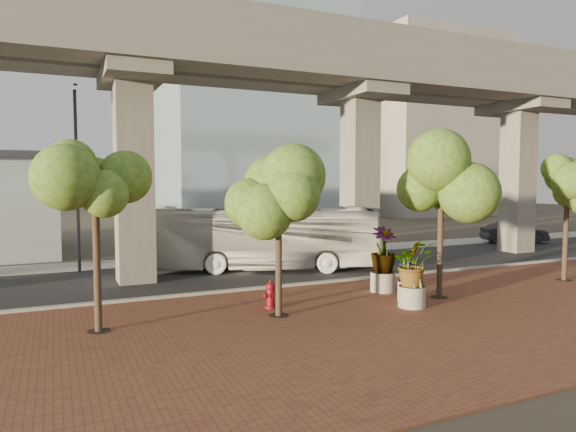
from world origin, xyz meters
name	(u,v)px	position (x,y,z in m)	size (l,w,h in m)	color
ground	(274,279)	(0.00, 0.00, 0.00)	(160.00, 160.00, 0.00)	#393329
brick_plaza	(368,321)	(0.00, -8.00, 0.03)	(70.00, 13.00, 0.06)	brown
asphalt_road	(258,272)	(0.00, 2.00, 0.02)	(90.00, 8.00, 0.04)	black
curb_strip	(291,286)	(0.00, -2.00, 0.08)	(70.00, 0.25, 0.16)	#A19E96
far_sidewalk	(225,257)	(0.00, 7.50, 0.03)	(90.00, 3.00, 0.06)	#A19E96
transit_viaduct	(258,127)	(0.00, 2.00, 7.29)	(72.00, 5.60, 12.40)	gray
midrise_block	(423,128)	(38.00, 36.00, 12.00)	(18.00, 16.00, 24.00)	#A19A91
transit_bus	(263,238)	(0.46, 2.45, 1.68)	(2.83, 12.04, 3.35)	white
parked_car	(514,233)	(21.67, 5.36, 0.76)	(1.61, 4.64, 1.53)	black
fire_hydrant	(271,295)	(-2.31, -5.19, 0.55)	(0.51, 0.46, 1.01)	maroon
planter_front	(412,267)	(2.43, -7.17, 1.52)	(2.18, 2.18, 2.40)	#AAA399
planter_right	(383,252)	(3.00, -4.55, 1.69)	(2.52, 2.52, 2.70)	#A09A90
planter_left	(411,264)	(3.00, -6.35, 1.49)	(2.14, 2.14, 2.35)	#AFA79E
street_tree_far_west	(95,181)	(-8.19, -5.63, 4.65)	(3.34, 3.34, 6.13)	#473728
street_tree_near_west	(279,193)	(-2.46, -6.27, 4.24)	(3.76, 3.76, 5.91)	#473728
street_tree_near_east	(442,180)	(4.40, -6.36, 4.69)	(3.93, 3.93, 6.44)	#473728
street_tree_far_east	(568,185)	(12.02, -6.04, 4.44)	(3.01, 3.01, 5.78)	#473728
streetlamp_west	(77,166)	(-8.24, 5.64, 5.37)	(0.46, 1.34, 9.22)	#2F2E34
streetlamp_east	(352,176)	(8.44, 6.81, 4.92)	(0.42, 1.22, 8.42)	#333238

